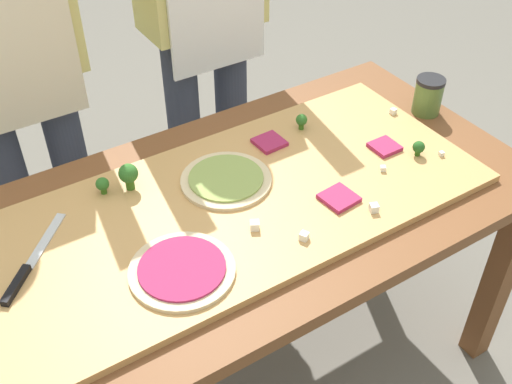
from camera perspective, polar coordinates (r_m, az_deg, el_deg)
The scene contains 21 objects.
ground_plane at distance 2.16m, azimuth -1.69°, elevation -16.52°, with size 8.00×8.00×0.00m, color #6B665B.
prep_table at distance 1.65m, azimuth -2.12°, elevation -3.90°, with size 1.62×0.81×0.75m.
cutting_board at distance 1.57m, azimuth -2.43°, elevation -1.36°, with size 1.34×0.58×0.02m, color tan.
chefs_knife at distance 1.48m, azimuth -20.36°, elevation -6.65°, with size 0.21×0.23×0.02m.
pizza_whole_beet_magenta at distance 1.40m, azimuth -6.83°, elevation -7.11°, with size 0.24×0.24×0.02m.
pizza_whole_pesto_green at distance 1.62m, azimuth -2.78°, elevation 1.16°, with size 0.24×0.24×0.02m.
pizza_slice_far_left at distance 1.58m, azimuth 7.64°, elevation -0.55°, with size 0.08×0.08×0.01m, color #9E234C.
pizza_slice_near_right at distance 1.78m, azimuth 11.76°, elevation 4.10°, with size 0.07×0.07×0.01m, color #9E234C.
pizza_slice_far_right at distance 1.76m, azimuth 1.24°, elevation 4.60°, with size 0.08×0.08×0.01m, color #9E234C.
broccoli_floret_front_left at distance 1.81m, azimuth 4.21°, elevation 6.59°, with size 0.03×0.03×0.05m.
broccoli_floret_center_right at distance 1.76m, azimuth 14.74°, elevation 3.98°, with size 0.03×0.03×0.04m.
broccoli_floret_front_right at distance 1.62m, azimuth -13.95°, elevation 0.67°, with size 0.03×0.03×0.05m.
broccoli_floret_center_left at distance 1.61m, azimuth -11.66°, elevation 1.59°, with size 0.05×0.05×0.07m.
cheese_crumble_a at distance 1.93m, azimuth 12.52°, elevation 7.27°, with size 0.02×0.02×0.02m, color white.
cheese_crumble_b at distance 1.79m, azimuth 16.70°, elevation 3.39°, with size 0.01×0.01×0.01m, color silver.
cheese_crumble_c at distance 1.69m, azimuth 11.61°, elevation 2.14°, with size 0.01×0.01×0.01m, color white.
cheese_crumble_d at distance 1.56m, azimuth 10.80°, elevation -1.45°, with size 0.02×0.02×0.02m, color white.
cheese_crumble_e at distance 1.46m, azimuth 4.44°, elevation -4.08°, with size 0.02×0.02×0.02m, color white.
cheese_crumble_f at distance 1.48m, azimuth -0.12°, elevation -3.09°, with size 0.02×0.02×0.02m, color white.
sauce_jar at distance 1.98m, azimuth 15.57°, elevation 8.54°, with size 0.09×0.09×0.12m.
cook_left at distance 1.92m, azimuth -22.06°, elevation 12.43°, with size 0.54×0.39×1.67m.
Camera 1 is at (-0.59, -1.04, 1.80)m, focal length 43.46 mm.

